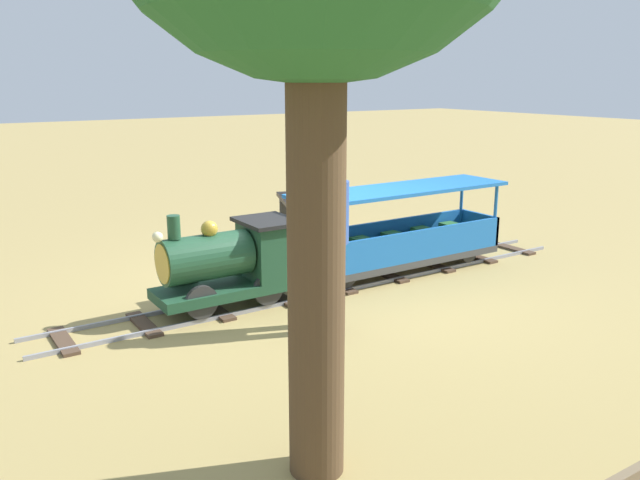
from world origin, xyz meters
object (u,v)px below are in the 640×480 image
at_px(passenger_car, 400,238).
at_px(park_bench, 299,201).
at_px(conductor_person, 332,226).
at_px(locomotive, 233,260).

relative_size(passenger_car, park_bench, 1.99).
height_order(passenger_car, conductor_person, conductor_person).
bearing_deg(park_bench, passenger_car, 174.65).
bearing_deg(locomotive, passenger_car, -90.00).
height_order(conductor_person, park_bench, conductor_person).
bearing_deg(locomotive, park_bench, -41.77).
bearing_deg(park_bench, locomotive, 138.23).
distance_m(locomotive, conductor_person, 1.19).
bearing_deg(passenger_car, conductor_person, 121.08).
xyz_separation_m(conductor_person, park_bench, (3.62, -1.86, -0.54)).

